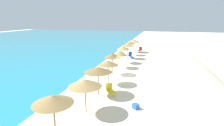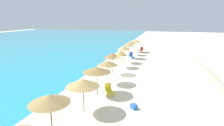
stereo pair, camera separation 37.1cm
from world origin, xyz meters
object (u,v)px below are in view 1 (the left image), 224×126
Objects in this scene: cooler_box at (136,106)px; beach_umbrella_6 at (120,53)px; beach_umbrella_2 at (85,83)px; beach_umbrella_8 at (128,45)px; lounge_chair_2 at (140,50)px; beach_umbrella_10 at (134,41)px; beach_umbrella_5 at (112,55)px; beach_umbrella_4 at (108,63)px; lounge_chair_0 at (131,56)px; beach_umbrella_7 at (123,48)px; beach_umbrella_9 at (130,43)px; beach_umbrella_1 at (53,99)px; lounge_chair_1 at (110,90)px; beach_umbrella_3 at (98,70)px.

beach_umbrella_6 is at bearing 18.46° from cooler_box.
beach_umbrella_2 is 19.55m from beach_umbrella_8.
beach_umbrella_8 is 7.91m from lounge_chair_2.
beach_umbrella_10 is 2.50m from lounge_chair_2.
beach_umbrella_5 is 1.09× the size of beach_umbrella_6.
beach_umbrella_10 is at bearing -0.38° from beach_umbrella_6.
beach_umbrella_4 is 5.42× the size of cooler_box.
beach_umbrella_5 reaches higher than beach_umbrella_6.
lounge_chair_2 is at bearing -2.30° from beach_umbrella_2.
beach_umbrella_5 is at bearing 55.13° from lounge_chair_0.
beach_umbrella_2 reaches higher than beach_umbrella_6.
beach_umbrella_4 is 19.84m from beach_umbrella_10.
beach_umbrella_8 is at bearing -2.77° from beach_umbrella_7.
beach_umbrella_5 reaches higher than beach_umbrella_2.
cooler_box is at bearing -171.24° from beach_umbrella_10.
beach_umbrella_7 is at bearing 179.78° from beach_umbrella_9.
lounge_chair_2 is at bearing -18.89° from beach_umbrella_9.
lounge_chair_0 is at bearing -2.01° from beach_umbrella_1.
beach_umbrella_4 is at bearing -179.05° from beach_umbrella_8.
beach_umbrella_7 is 1.88× the size of lounge_chair_1.
beach_umbrella_10 is 22.44m from lounge_chair_1.
beach_umbrella_4 is (6.34, 0.02, 0.01)m from beach_umbrella_2.
beach_umbrella_3 is at bearing -3.54° from beach_umbrella_1.
cooler_box is at bearing -40.89° from beach_umbrella_1.
beach_umbrella_6 is 7.20m from lounge_chair_0.
lounge_chair_0 is at bearing -40.79° from beach_umbrella_8.
beach_umbrella_1 is 1.01× the size of beach_umbrella_10.
beach_umbrella_4 is 1.03× the size of beach_umbrella_6.
beach_umbrella_8 is (16.17, 0.09, 0.04)m from beach_umbrella_3.
lounge_chair_1 is 23.21m from lounge_chair_2.
beach_umbrella_4 is 0.97× the size of beach_umbrella_10.
cooler_box is at bearing 69.71° from lounge_chair_0.
beach_umbrella_2 reaches higher than lounge_chair_0.
beach_umbrella_6 is 3.04m from beach_umbrella_7.
beach_umbrella_1 is 0.98× the size of beach_umbrella_5.
beach_umbrella_4 is 0.99× the size of beach_umbrella_9.
beach_umbrella_10 is 1.87× the size of lounge_chair_0.
beach_umbrella_9 is at bearing 90.44° from lounge_chair_2.
lounge_chair_0 is (13.78, -0.28, -1.96)m from beach_umbrella_4.
cooler_box is at bearing -169.27° from beach_umbrella_9.
beach_umbrella_7 is 1.03× the size of beach_umbrella_8.
beach_umbrella_10 reaches higher than beach_umbrella_6.
lounge_chair_2 is (20.73, -1.10, -1.95)m from beach_umbrella_4.
lounge_chair_0 is (16.74, -0.41, -2.02)m from beach_umbrella_3.
beach_umbrella_9 reaches higher than beach_umbrella_2.
beach_umbrella_10 reaches higher than beach_umbrella_3.
beach_umbrella_6 is (13.17, 0.23, -0.16)m from beach_umbrella_2.
lounge_chair_1 is at bearing -174.04° from beach_umbrella_7.
beach_umbrella_1 is at bearing 170.47° from beach_umbrella_2.
beach_umbrella_6 is at bearing -179.14° from beach_umbrella_9.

